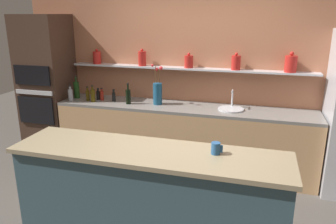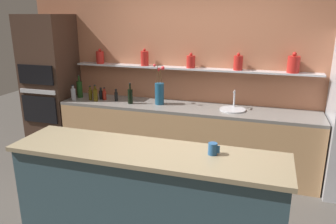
% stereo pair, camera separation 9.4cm
% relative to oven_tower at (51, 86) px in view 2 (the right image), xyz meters
% --- Properties ---
extents(ground_plane, '(12.00, 12.00, 0.00)m').
position_rel_oven_tower_xyz_m(ground_plane, '(2.26, -1.24, -1.07)').
color(ground_plane, '#4C4742').
extents(back_wall_unit, '(5.20, 0.28, 2.60)m').
position_rel_oven_tower_xyz_m(back_wall_unit, '(2.26, 0.36, 0.24)').
color(back_wall_unit, '#A86647').
rests_on(back_wall_unit, ground_plane).
extents(back_counter_unit, '(3.56, 0.62, 0.92)m').
position_rel_oven_tower_xyz_m(back_counter_unit, '(2.14, 0.00, -0.61)').
color(back_counter_unit, tan).
rests_on(back_counter_unit, ground_plane).
extents(island_counter, '(2.39, 0.61, 1.02)m').
position_rel_oven_tower_xyz_m(island_counter, '(2.26, -1.78, -0.55)').
color(island_counter, '#334C56').
rests_on(island_counter, ground_plane).
extents(oven_tower, '(0.69, 0.64, 2.13)m').
position_rel_oven_tower_xyz_m(oven_tower, '(0.00, 0.00, 0.00)').
color(oven_tower, '#3D281E').
rests_on(oven_tower, ground_plane).
extents(flower_vase, '(0.18, 0.13, 0.56)m').
position_rel_oven_tower_xyz_m(flower_vase, '(1.77, 0.01, 0.03)').
color(flower_vase, navy).
rests_on(flower_vase, back_counter_unit).
extents(sink_fixture, '(0.34, 0.34, 0.25)m').
position_rel_oven_tower_xyz_m(sink_fixture, '(2.78, 0.01, -0.13)').
color(sink_fixture, '#B7B7BC').
rests_on(sink_fixture, back_counter_unit).
extents(bottle_spirit_0, '(0.07, 0.07, 0.23)m').
position_rel_oven_tower_xyz_m(bottle_spirit_0, '(0.49, -0.16, -0.05)').
color(bottle_spirit_0, gray).
rests_on(bottle_spirit_0, back_counter_unit).
extents(bottle_sauce_1, '(0.05, 0.05, 0.17)m').
position_rel_oven_tower_xyz_m(bottle_sauce_1, '(0.85, 0.02, -0.07)').
color(bottle_sauce_1, black).
rests_on(bottle_sauce_1, back_counter_unit).
extents(bottle_sauce_2, '(0.05, 0.05, 0.18)m').
position_rel_oven_tower_xyz_m(bottle_sauce_2, '(0.91, 0.00, -0.07)').
color(bottle_sauce_2, maroon).
rests_on(bottle_sauce_2, back_counter_unit).
extents(bottle_oil_3, '(0.07, 0.07, 0.24)m').
position_rel_oven_tower_xyz_m(bottle_oil_3, '(0.83, -0.12, -0.05)').
color(bottle_oil_3, '#47380A').
rests_on(bottle_oil_3, back_counter_unit).
extents(bottle_wine_4, '(0.08, 0.08, 0.34)m').
position_rel_oven_tower_xyz_m(bottle_wine_4, '(0.49, 0.02, -0.02)').
color(bottle_wine_4, '#193814').
rests_on(bottle_wine_4, back_counter_unit).
extents(bottle_oil_5, '(0.05, 0.05, 0.21)m').
position_rel_oven_tower_xyz_m(bottle_oil_5, '(0.72, -0.07, -0.06)').
color(bottle_oil_5, '#47380A').
rests_on(bottle_oil_5, back_counter_unit).
extents(bottle_wine_6, '(0.07, 0.07, 0.30)m').
position_rel_oven_tower_xyz_m(bottle_wine_6, '(1.36, -0.08, -0.04)').
color(bottle_wine_6, black).
rests_on(bottle_wine_6, back_counter_unit).
extents(bottle_sauce_7, '(0.05, 0.05, 0.18)m').
position_rel_oven_tower_xyz_m(bottle_sauce_7, '(1.11, -0.00, -0.07)').
color(bottle_sauce_7, black).
rests_on(bottle_sauce_7, back_counter_unit).
extents(coffee_mug, '(0.10, 0.08, 0.10)m').
position_rel_oven_tower_xyz_m(coffee_mug, '(2.82, -1.70, 0.00)').
color(coffee_mug, '#235184').
rests_on(coffee_mug, island_counter).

